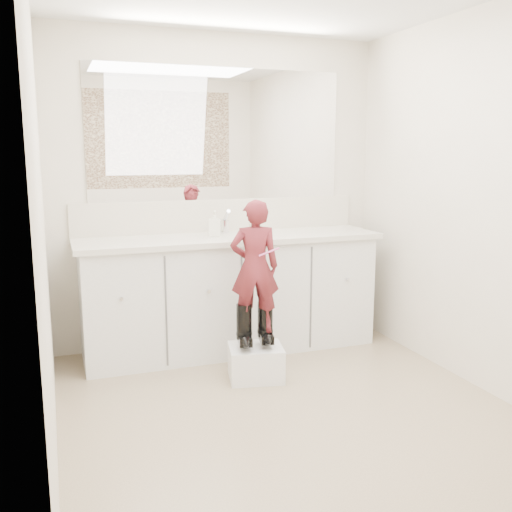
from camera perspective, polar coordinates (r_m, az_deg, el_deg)
name	(u,v)px	position (r m, az deg, el deg)	size (l,w,h in m)	color
floor	(294,416)	(3.44, 3.81, -15.67)	(3.00, 3.00, 0.00)	#836E55
wall_back	(219,192)	(4.51, -3.71, 6.44)	(2.60, 2.60, 0.00)	beige
wall_front	(500,259)	(1.85, 23.22, -0.23)	(2.60, 2.60, 0.00)	beige
wall_left	(41,220)	(2.84, -20.68, 3.40)	(3.00, 3.00, 0.00)	beige
wall_right	(489,203)	(3.82, 22.25, 4.95)	(3.00, 3.00, 0.00)	beige
vanity_cabinet	(230,295)	(4.38, -2.58, -3.96)	(2.20, 0.55, 0.85)	silver
countertop	(230,238)	(4.28, -2.57, 1.77)	(2.28, 0.58, 0.04)	beige
backsplash	(220,215)	(4.52, -3.63, 4.09)	(2.28, 0.03, 0.25)	beige
mirror	(219,134)	(4.49, -3.74, 12.04)	(2.00, 0.02, 1.00)	white
dot_panel	(510,104)	(1.84, 24.04, 13.74)	(2.00, 0.01, 1.20)	#472819
faucet	(224,226)	(4.42, -3.22, 2.97)	(0.08, 0.08, 0.10)	silver
cup	(255,229)	(4.30, -0.09, 2.73)	(0.10, 0.10, 0.09)	beige
soap_bottle	(215,223)	(4.26, -4.15, 3.27)	(0.08, 0.09, 0.19)	white
step_stool	(256,363)	(3.90, -0.03, -10.61)	(0.35, 0.30, 0.23)	white
boot_left	(244,326)	(3.81, -1.20, -6.99)	(0.11, 0.20, 0.30)	black
boot_right	(265,323)	(3.86, 0.93, -6.76)	(0.11, 0.20, 0.30)	black
toddler	(255,267)	(3.73, -0.13, -1.08)	(0.32, 0.21, 0.88)	#9C303A
toothbrush	(269,252)	(3.66, 1.32, 0.41)	(0.01, 0.01, 0.14)	pink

